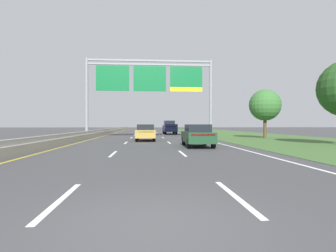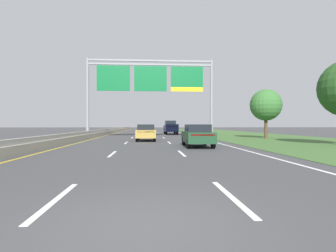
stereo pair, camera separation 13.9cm
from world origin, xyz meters
name	(u,v)px [view 2 (the right image)]	position (x,y,z in m)	size (l,w,h in m)	color
ground_plane	(148,135)	(0.00, 35.00, 0.00)	(220.00, 220.00, 0.00)	#3D3D3F
lane_striping	(148,136)	(0.00, 34.54, 0.00)	(11.96, 106.00, 0.01)	white
grass_verge_right	(244,135)	(13.95, 35.00, 0.01)	(14.00, 110.00, 0.02)	#3D602D
median_barrier_concrete	(101,133)	(-6.60, 35.00, 0.35)	(0.60, 110.00, 0.85)	#A8A399
overhead_sign_gantry	(151,82)	(0.30, 28.43, 6.62)	(15.06, 0.42, 9.35)	gray
pickup_truck_navy	(171,127)	(3.66, 40.57, 1.07)	(2.04, 5.42, 2.20)	#161E47
car_darkgreen_right_lane_sedan	(197,135)	(3.50, 14.88, 0.82)	(1.91, 4.44, 1.57)	#193D23
car_blue_centre_lane_sedan	(147,129)	(-0.19, 40.23, 0.82)	(1.84, 4.41, 1.57)	navy
car_gold_centre_lane_sedan	(146,132)	(-0.18, 22.27, 0.82)	(1.84, 4.41, 1.57)	#A38438
roadside_tree_mid	(266,105)	(13.21, 25.82, 3.73)	(3.52, 3.52, 5.51)	#4C3823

